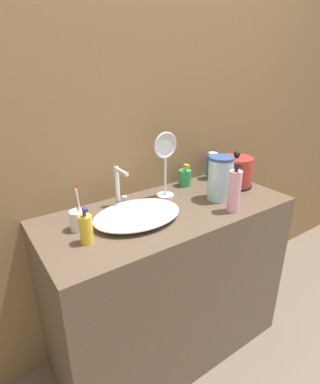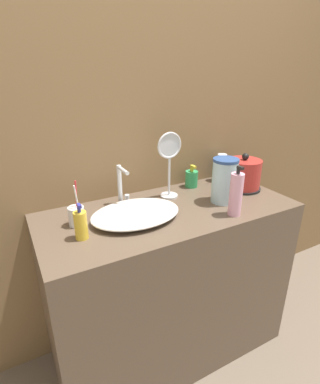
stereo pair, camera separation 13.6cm
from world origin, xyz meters
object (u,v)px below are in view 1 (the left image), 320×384
faucet (119,185)px  toothbrush_cup (78,220)px  vanity_mirror (165,159)px  water_pitcher (220,178)px  shampoo_bottle (86,229)px  mouthwash_bottle (212,166)px  lotion_bottle (234,191)px  electric_kettle (235,173)px  hand_cream_bottle (185,177)px

faucet → toothbrush_cup: 0.28m
vanity_mirror → water_pitcher: (0.21, -0.18, -0.09)m
toothbrush_cup → water_pitcher: bearing=-8.2°
shampoo_bottle → vanity_mirror: bearing=21.1°
faucet → toothbrush_cup: size_ratio=1.00×
toothbrush_cup → water_pitcher: water_pitcher is taller
mouthwash_bottle → vanity_mirror: size_ratio=0.48×
shampoo_bottle → mouthwash_bottle: size_ratio=0.94×
lotion_bottle → shampoo_bottle: size_ratio=1.55×
lotion_bottle → shampoo_bottle: lotion_bottle is taller
faucet → electric_kettle: 0.68m
vanity_mirror → water_pitcher: 0.29m
mouthwash_bottle → toothbrush_cup: bearing=-170.8°
toothbrush_cup → vanity_mirror: bearing=9.1°
mouthwash_bottle → water_pitcher: (-0.19, -0.25, 0.03)m
faucet → electric_kettle: size_ratio=0.97×
shampoo_bottle → faucet: bearing=40.6°
shampoo_bottle → hand_cream_bottle: shampoo_bottle is taller
toothbrush_cup → electric_kettle: bearing=-1.2°
electric_kettle → hand_cream_bottle: electric_kettle is taller
toothbrush_cup → lotion_bottle: lotion_bottle is taller
vanity_mirror → hand_cream_bottle: bearing=19.1°
shampoo_bottle → water_pitcher: (0.72, 0.01, 0.05)m
shampoo_bottle → lotion_bottle: bearing=-10.6°
toothbrush_cup → lotion_bottle: (0.66, -0.24, 0.06)m
electric_kettle → lotion_bottle: bearing=-138.8°
toothbrush_cup → mouthwash_bottle: size_ratio=1.24×
faucet → shampoo_bottle: (-0.26, -0.22, -0.05)m
electric_kettle → vanity_mirror: bearing=166.5°
electric_kettle → hand_cream_bottle: (-0.23, 0.16, -0.03)m
shampoo_bottle → vanity_mirror: (0.51, 0.20, 0.14)m
electric_kettle → shampoo_bottle: 0.93m
toothbrush_cup → vanity_mirror: (0.50, 0.08, 0.16)m
faucet → vanity_mirror: size_ratio=0.58×
electric_kettle → mouthwash_bottle: bearing=96.6°
lotion_bottle → water_pitcher: 0.15m
lotion_bottle → hand_cream_bottle: bearing=86.4°
vanity_mirror → toothbrush_cup: bearing=-170.9°
hand_cream_bottle → vanity_mirror: bearing=-160.9°
electric_kettle → hand_cream_bottle: bearing=144.8°
electric_kettle → toothbrush_cup: size_ratio=1.02×
lotion_bottle → vanity_mirror: vanity_mirror is taller
mouthwash_bottle → hand_cream_bottle: mouthwash_bottle is taller
hand_cream_bottle → electric_kettle: bearing=-35.2°
faucet → toothbrush_cup: same height
water_pitcher → electric_kettle: bearing=22.0°
electric_kettle → water_pitcher: size_ratio=0.91×
lotion_bottle → shampoo_bottle: (-0.67, 0.13, -0.04)m
electric_kettle → lotion_bottle: size_ratio=0.87×
shampoo_bottle → vanity_mirror: vanity_mirror is taller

